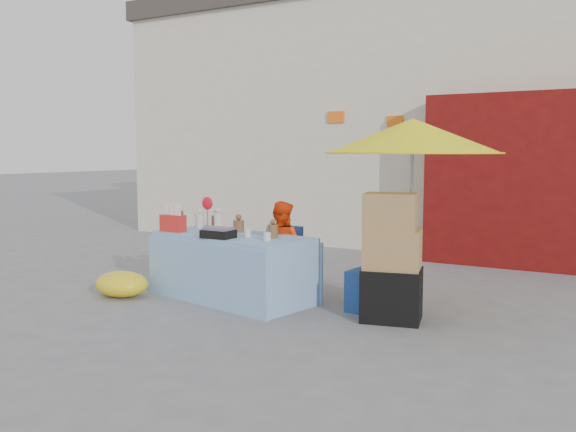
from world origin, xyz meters
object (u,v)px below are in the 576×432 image
Objects in this scene: chair_left at (276,276)px; umbrella at (412,137)px; vendor_orange at (282,248)px; box_stack at (392,262)px; market_table at (232,266)px; vendor_beige at (379,254)px; chair_right at (374,288)px.

chair_left is 2.27m from umbrella.
box_stack is at bearing 171.37° from vendor_orange.
market_table is 1.98m from box_stack.
vendor_beige is (1.25, 0.00, 0.04)m from vendor_orange.
chair_left is 1.00× the size of chair_right.
chair_right is at bearing 137.68° from box_stack.
chair_left is 0.34m from vendor_orange.
market_table is at bearing -164.06° from chair_right.
vendor_beige reaches higher than market_table.
chair_right is at bearing 96.47° from vendor_beige.
vendor_orange is 0.94× the size of vendor_beige.
market_table reaches higher than chair_right.
umbrella is 1.59× the size of box_stack.
market_table is 1.75m from vendor_beige.
market_table is 1.03× the size of umbrella.
umbrella reaches higher than vendor_orange.
chair_left is at bearing 11.93° from vendor_beige.
chair_right is at bearing -136.39° from umbrella.
umbrella reaches higher than box_stack.
vendor_orange is 1.59m from box_stack.
market_table is 0.64m from vendor_orange.
vendor_beige is at bearing 26.34° from market_table.
chair_left is 1.31m from vendor_beige.
chair_left is at bearing 170.35° from box_stack.
umbrella is (1.55, 0.28, 1.64)m from chair_left.
vendor_beige is 0.93× the size of box_stack.
box_stack reaches higher than vendor_beige.
chair_right is 0.38m from vendor_beige.
box_stack reaches higher than chair_right.
umbrella reaches higher than chair_right.
box_stack is at bearing 131.90° from vendor_beige.
umbrella is at bearing -147.64° from vendor_beige.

